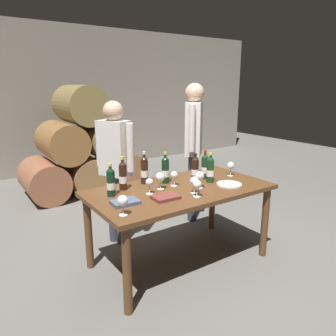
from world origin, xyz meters
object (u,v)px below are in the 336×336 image
object	(u,v)px
wine_bottle_1	(165,170)
leather_ledger	(125,202)
wine_bottle_0	(111,182)
wine_glass_3	(123,201)
wine_glass_2	(160,177)
wine_bottle_3	(144,170)
wine_glass_0	(231,166)
sommelier_presenting	(194,139)
dining_table	(180,197)
wine_bottle_4	(210,169)
tasting_notebook	(166,197)
wine_glass_4	(197,185)
wine_glass_1	(194,182)
wine_glass_5	(200,176)
wine_glass_6	(174,176)
taster_seated_left	(115,161)
wine_bottle_5	(123,176)
wine_bottle_6	(205,166)
wine_glass_7	(149,183)
serving_plate	(229,184)
wine_bottle_2	(195,169)

from	to	relation	value
wine_bottle_1	leather_ledger	distance (m)	0.67
wine_bottle_0	wine_glass_3	world-z (taller)	wine_bottle_0
wine_glass_2	wine_bottle_0	bearing A→B (deg)	169.49
wine_bottle_3	wine_glass_0	xyz separation A→B (m)	(0.88, -0.28, -0.03)
wine_glass_0	sommelier_presenting	distance (m)	0.74
dining_table	wine_bottle_3	distance (m)	0.44
wine_bottle_4	tasting_notebook	distance (m)	0.66
wine_bottle_3	sommelier_presenting	size ratio (longest dim) A/B	0.18
wine_bottle_0	wine_glass_0	size ratio (longest dim) A/B	1.92
wine_glass_4	tasting_notebook	distance (m)	0.29
wine_glass_1	wine_bottle_1	bearing A→B (deg)	95.08
wine_glass_3	wine_glass_5	bearing A→B (deg)	11.80
wine_glass_6	tasting_notebook	xyz separation A→B (m)	(-0.27, -0.25, -0.09)
wine_bottle_0	wine_glass_1	world-z (taller)	wine_bottle_0
wine_glass_4	wine_glass_2	bearing A→B (deg)	111.83
tasting_notebook	sommelier_presenting	xyz separation A→B (m)	(1.03, 0.92, 0.27)
wine_bottle_0	taster_seated_left	xyz separation A→B (m)	(0.31, 0.56, 0.04)
wine_bottle_5	wine_bottle_6	distance (m)	0.87
wine_glass_4	wine_glass_0	bearing A→B (deg)	23.72
wine_glass_0	tasting_notebook	bearing A→B (deg)	-168.26
wine_bottle_1	wine_glass_7	size ratio (longest dim) A/B	2.17
wine_bottle_4	wine_glass_3	world-z (taller)	wine_bottle_4
wine_bottle_6	wine_glass_1	xyz separation A→B (m)	(-0.38, -0.30, -0.02)
sommelier_presenting	wine_bottle_1	bearing A→B (deg)	-145.42
wine_bottle_3	taster_seated_left	size ratio (longest dim) A/B	0.21
wine_bottle_5	serving_plate	world-z (taller)	wine_bottle_5
wine_glass_1	wine_glass_4	distance (m)	0.10
wine_glass_3	wine_bottle_3	bearing A→B (deg)	48.30
wine_bottle_4	wine_glass_7	size ratio (longest dim) A/B	2.08
wine_glass_2	wine_glass_6	size ratio (longest dim) A/B	1.12
tasting_notebook	sommelier_presenting	distance (m)	1.41
wine_glass_2	tasting_notebook	bearing A→B (deg)	-113.62
wine_glass_2	sommelier_presenting	world-z (taller)	sommelier_presenting
dining_table	wine_glass_1	distance (m)	0.28
wine_glass_0	tasting_notebook	distance (m)	0.99
wine_glass_2	tasting_notebook	size ratio (longest dim) A/B	0.73
wine_bottle_3	wine_glass_0	world-z (taller)	wine_bottle_3
wine_glass_4	tasting_notebook	bearing A→B (deg)	155.54
wine_bottle_5	dining_table	bearing A→B (deg)	-29.29
wine_glass_1	wine_glass_7	size ratio (longest dim) A/B	1.09
tasting_notebook	serving_plate	world-z (taller)	tasting_notebook
wine_glass_1	wine_glass_7	bearing A→B (deg)	148.24
wine_bottle_0	wine_bottle_2	xyz separation A→B (m)	(0.89, -0.04, -0.00)
tasting_notebook	wine_glass_2	bearing A→B (deg)	68.45
wine_glass_7	wine_bottle_2	bearing A→B (deg)	9.63
dining_table	wine_glass_5	world-z (taller)	wine_glass_5
wine_bottle_5	wine_bottle_0	bearing A→B (deg)	-149.14
wine_glass_2	taster_seated_left	distance (m)	0.66
tasting_notebook	wine_bottle_1	bearing A→B (deg)	58.39
wine_bottle_1	wine_bottle_5	distance (m)	0.44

